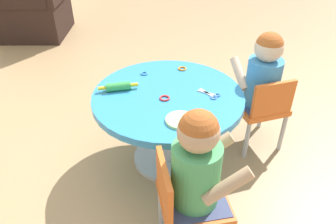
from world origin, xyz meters
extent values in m
plane|color=tan|center=(0.00, 0.00, 0.00)|extent=(10.00, 10.00, 0.00)
cylinder|color=silver|center=(0.00, 0.00, 0.01)|extent=(0.44, 0.44, 0.03)
cylinder|color=silver|center=(0.00, 0.00, 0.23)|extent=(0.12, 0.12, 0.46)
cylinder|color=#338CD1|center=(0.00, 0.00, 0.48)|extent=(0.86, 0.86, 0.04)
cylinder|color=#B7B7BC|center=(-0.34, -0.36, 0.14)|extent=(0.03, 0.03, 0.28)
cylinder|color=#B7B7BC|center=(-0.48, -0.14, 0.14)|extent=(0.03, 0.03, 0.28)
cube|color=orange|center=(-0.52, -0.32, 0.30)|extent=(0.41, 0.41, 0.04)
cube|color=orange|center=(-0.59, -0.20, 0.43)|extent=(0.24, 0.16, 0.22)
cube|color=#3F4772|center=(-0.52, -0.32, 0.30)|extent=(0.37, 0.37, 0.04)
cylinder|color=#4CA566|center=(-0.52, -0.32, 0.47)|extent=(0.21, 0.21, 0.30)
sphere|color=tan|center=(-0.52, -0.32, 0.70)|extent=(0.17, 0.17, 0.17)
sphere|color=#B25926|center=(-0.52, -0.32, 0.71)|extent=(0.16, 0.16, 0.16)
cylinder|color=tan|center=(-0.56, -0.46, 0.49)|extent=(0.16, 0.21, 0.17)
cylinder|color=tan|center=(-0.38, -0.35, 0.49)|extent=(0.16, 0.21, 0.17)
cylinder|color=#B7B7BC|center=(0.56, -0.51, 0.14)|extent=(0.03, 0.03, 0.28)
cylinder|color=#B7B7BC|center=(0.40, -0.30, 0.14)|extent=(0.03, 0.03, 0.28)
cylinder|color=#B7B7BC|center=(0.35, -0.67, 0.14)|extent=(0.03, 0.03, 0.28)
cylinder|color=#B7B7BC|center=(0.19, -0.46, 0.14)|extent=(0.03, 0.03, 0.28)
cube|color=orange|center=(0.38, -0.48, 0.30)|extent=(0.42, 0.42, 0.04)
cube|color=orange|center=(0.27, -0.57, 0.43)|extent=(0.18, 0.23, 0.22)
cube|color=#3F4772|center=(0.38, -0.48, 0.30)|extent=(0.38, 0.38, 0.04)
cylinder|color=#3F8CCC|center=(0.38, -0.48, 0.47)|extent=(0.21, 0.21, 0.30)
sphere|color=beige|center=(0.38, -0.48, 0.70)|extent=(0.17, 0.17, 0.17)
sphere|color=#B25926|center=(0.38, -0.48, 0.71)|extent=(0.16, 0.16, 0.16)
cylinder|color=beige|center=(0.52, -0.51, 0.49)|extent=(0.20, 0.17, 0.17)
cylinder|color=beige|center=(0.39, -0.34, 0.49)|extent=(0.20, 0.17, 0.17)
cube|color=black|center=(1.49, 2.20, 0.20)|extent=(0.90, 0.90, 0.40)
cylinder|color=green|center=(-0.06, 0.28, 0.52)|extent=(0.12, 0.14, 0.05)
cylinder|color=yellow|center=(-0.11, 0.36, 0.52)|extent=(0.04, 0.05, 0.02)
cylinder|color=yellow|center=(-0.01, 0.21, 0.52)|extent=(0.04, 0.05, 0.02)
cube|color=silver|center=(0.09, -0.20, 0.50)|extent=(0.03, 0.11, 0.01)
cube|color=silver|center=(0.09, -0.20, 0.50)|extent=(0.07, 0.10, 0.01)
torus|color=#3F72CC|center=(0.08, -0.27, 0.50)|extent=(0.05, 0.05, 0.01)
torus|color=#3F72CC|center=(0.05, -0.25, 0.50)|extent=(0.05, 0.05, 0.01)
cylinder|color=#B2E58C|center=(-0.22, -0.15, 0.50)|extent=(0.15, 0.15, 0.01)
torus|color=red|center=(-0.05, 0.00, 0.50)|extent=(0.06, 0.06, 0.01)
torus|color=orange|center=(0.32, 0.02, 0.50)|extent=(0.05, 0.05, 0.01)
torus|color=#3F99D8|center=(0.17, 0.22, 0.50)|extent=(0.05, 0.05, 0.01)
camera|label=1|loc=(-1.50, -0.56, 1.49)|focal=35.47mm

